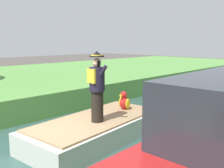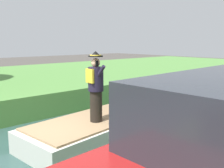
# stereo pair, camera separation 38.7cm
# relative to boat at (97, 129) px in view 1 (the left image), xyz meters

# --- Properties ---
(ground_plane) EXTENTS (80.00, 80.00, 0.00)m
(ground_plane) POSITION_rel_boat_xyz_m (0.00, -1.49, -0.40)
(ground_plane) COLOR #4C4742
(canal_water) EXTENTS (5.30, 48.00, 0.10)m
(canal_water) POSITION_rel_boat_xyz_m (0.00, -1.49, -0.35)
(canal_water) COLOR #2D4C47
(canal_water) RESTS_ON ground
(boat) EXTENTS (2.23, 4.36, 0.61)m
(boat) POSITION_rel_boat_xyz_m (0.00, 0.00, 0.00)
(boat) COLOR silver
(boat) RESTS_ON canal_water
(person_pirate) EXTENTS (0.61, 0.42, 1.85)m
(person_pirate) POSITION_rel_boat_xyz_m (0.24, -0.20, 1.23)
(person_pirate) COLOR black
(person_pirate) RESTS_ON boat
(parrot_plush) EXTENTS (0.36, 0.35, 0.57)m
(parrot_plush) POSITION_rel_boat_xyz_m (-0.10, 1.23, 0.55)
(parrot_plush) COLOR red
(parrot_plush) RESTS_ON boat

